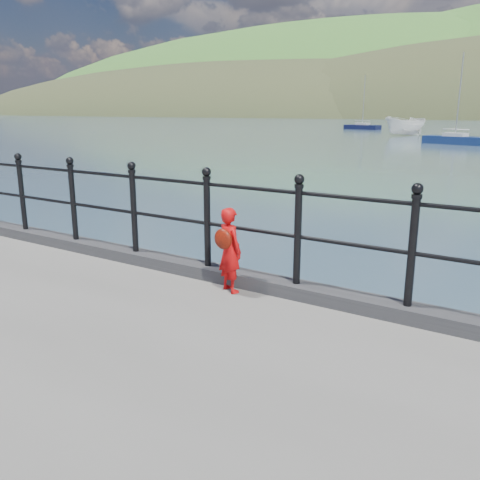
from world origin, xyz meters
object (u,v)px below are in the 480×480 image
Objects in this scene: sailboat_left at (362,127)px; sailboat_port at (455,140)px; child at (229,249)px; railing at (250,217)px; launch_white at (405,126)px.

sailboat_port is (18.64, -28.50, 0.00)m from sailboat_left.
railing is at bearing -88.52° from child.
launch_white is 14.78m from sailboat_port.
railing is 2.29× the size of sailboat_port.
sailboat_left is at bearing 155.51° from launch_white.
sailboat_left is (-24.45, 72.26, -1.48)m from railing.
sailboat_left is at bearing -48.89° from child.
sailboat_port is (7.81, -12.53, -0.77)m from launch_white.
railing is 57.92m from launch_white.
railing is 2.23× the size of sailboat_left.
sailboat_port is at bearing -60.06° from child.
child is 0.12× the size of sailboat_port.
child is 76.51m from sailboat_left.
sailboat_left reaches higher than railing.
launch_white is at bearing 103.60° from railing.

